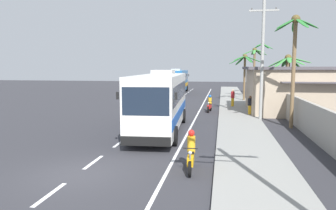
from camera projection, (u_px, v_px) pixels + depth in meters
name	position (u px, v px, depth m)	size (l,w,h in m)	color
ground_plane	(77.00, 175.00, 12.38)	(160.00, 160.00, 0.00)	#303035
sidewalk_kerb	(242.00, 129.00, 21.05)	(3.20, 90.00, 0.14)	gray
lane_markings	(180.00, 117.00, 26.45)	(3.52, 71.00, 0.01)	white
boundary_wall	(291.00, 108.00, 24.22)	(0.24, 60.00, 2.03)	#9E998E
coach_bus_foreground	(161.00, 100.00, 20.58)	(3.33, 11.04, 3.90)	white
coach_bus_far_lane	(177.00, 80.00, 51.05)	(3.10, 10.68, 3.83)	#2366A8
motorcycle_beside_bus	(210.00, 105.00, 29.62)	(0.56, 1.96, 1.56)	black
motorcycle_trailing	(191.00, 154.00, 12.78)	(0.56, 1.96, 1.63)	black
pedestrian_near_kerb	(233.00, 97.00, 32.66)	(0.36, 0.36, 1.71)	gold
pedestrian_midwalk	(250.00, 105.00, 27.12)	(0.36, 0.36, 1.56)	gold
utility_pole_mid	(263.00, 52.00, 24.29)	(2.17, 0.24, 10.14)	#9E9E99
palm_nearest	(245.00, 66.00, 38.36)	(3.93, 3.71, 5.63)	brown
palm_second	(254.00, 61.00, 41.73)	(3.29, 3.37, 6.57)	brown
palm_third	(294.00, 47.00, 21.22)	(2.86, 2.80, 7.49)	brown
palm_fourth	(288.00, 73.00, 26.85)	(3.52, 3.63, 5.15)	brown
palm_farthest	(262.00, 59.00, 46.65)	(3.10, 2.82, 7.68)	brown
roadside_building	(329.00, 90.00, 28.53)	(14.60, 8.83, 4.13)	tan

